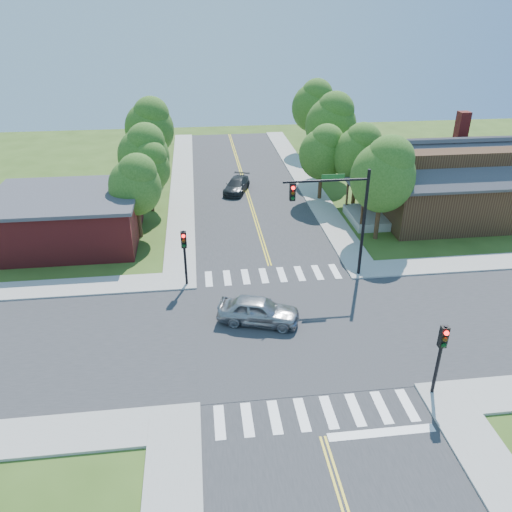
{
  "coord_description": "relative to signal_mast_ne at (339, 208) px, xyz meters",
  "views": [
    {
      "loc": [
        -4.55,
        -21.99,
        16.17
      ],
      "look_at": [
        -1.27,
        4.9,
        2.2
      ],
      "focal_mm": 35.0,
      "sensor_mm": 36.0,
      "label": 1
    }
  ],
  "objects": [
    {
      "name": "tree_w_b",
      "position": [
        -12.77,
        14.11,
        -0.06
      ],
      "size": [
        4.3,
        4.09,
        7.32
      ],
      "color": "#382314",
      "rests_on": "ground"
    },
    {
      "name": "tree_e_c",
      "position": [
        4.83,
        20.29,
        0.71
      ],
      "size": [
        4.99,
        4.74,
        8.48
      ],
      "color": "#382314",
      "rests_on": "ground"
    },
    {
      "name": "tree_w_a",
      "position": [
        -12.96,
        7.82,
        -0.58
      ],
      "size": [
        3.84,
        3.65,
        6.53
      ],
      "color": "#382314",
      "rests_on": "ground"
    },
    {
      "name": "car_silver",
      "position": [
        -5.52,
        -4.58,
        -4.08
      ],
      "size": [
        4.37,
        5.56,
        1.55
      ],
      "primitive_type": "imported",
      "rotation": [
        0.0,
        0.0,
        1.27
      ],
      "color": "#A2A4A8",
      "rests_on": "ground"
    },
    {
      "name": "tree_e_b",
      "position": [
        5.16,
        12.43,
        -0.12
      ],
      "size": [
        4.25,
        4.04,
        7.23
      ],
      "color": "#382314",
      "rests_on": "ground"
    },
    {
      "name": "tree_e_d",
      "position": [
        5.21,
        29.68,
        0.64
      ],
      "size": [
        4.93,
        4.69,
        8.38
      ],
      "color": "#382314",
      "rests_on": "ground"
    },
    {
      "name": "stop_bar",
      "position": [
        -1.41,
        -13.19,
        -4.85
      ],
      "size": [
        4.6,
        0.45,
        0.09
      ],
      "primitive_type": "cube",
      "color": "white",
      "rests_on": "ground"
    },
    {
      "name": "road_ns",
      "position": [
        -3.91,
        -5.59,
        -4.83
      ],
      "size": [
        10.0,
        90.0,
        0.04
      ],
      "primitive_type": "cube",
      "color": "#2D2D30",
      "rests_on": "ground"
    },
    {
      "name": "intersection_patch",
      "position": [
        -3.91,
        -5.59,
        -4.85
      ],
      "size": [
        10.2,
        10.2,
        0.06
      ],
      "primitive_type": "cube",
      "color": "#2D2D30",
      "rests_on": "ground"
    },
    {
      "name": "crosswalk_south",
      "position": [
        -3.91,
        -11.79,
        -4.8
      ],
      "size": [
        8.85,
        2.0,
        0.01
      ],
      "color": "white",
      "rests_on": "ground"
    },
    {
      "name": "house_ne",
      "position": [
        11.19,
        8.65,
        -1.52
      ],
      "size": [
        13.05,
        8.8,
        7.11
      ],
      "color": "#331C12",
      "rests_on": "ground"
    },
    {
      "name": "road_ew",
      "position": [
        -3.91,
        -5.59,
        -4.83
      ],
      "size": [
        90.0,
        10.0,
        0.04
      ],
      "primitive_type": "cube",
      "color": "#2D2D30",
      "rests_on": "ground"
    },
    {
      "name": "tree_e_a",
      "position": [
        4.78,
        5.31,
        0.34
      ],
      "size": [
        4.66,
        4.42,
        7.92
      ],
      "color": "#382314",
      "rests_on": "ground"
    },
    {
      "name": "car_dgrey",
      "position": [
        -4.87,
        16.84,
        -4.21
      ],
      "size": [
        4.55,
        5.53,
        1.28
      ],
      "primitive_type": "imported",
      "rotation": [
        0.0,
        0.0,
        -0.34
      ],
      "color": "#272A2B",
      "rests_on": "ground"
    },
    {
      "name": "ground",
      "position": [
        -3.91,
        -5.59,
        -4.85
      ],
      "size": [
        100.0,
        100.0,
        0.0
      ],
      "primitive_type": "plane",
      "color": "#354E18",
      "rests_on": "ground"
    },
    {
      "name": "building_nw",
      "position": [
        -18.11,
        7.61,
        -2.97
      ],
      "size": [
        10.4,
        8.4,
        3.73
      ],
      "color": "maroon",
      "rests_on": "ground"
    },
    {
      "name": "sidewalk_ne",
      "position": [
        11.9,
        10.23,
        -4.78
      ],
      "size": [
        40.0,
        40.0,
        0.14
      ],
      "color": "#9E9B93",
      "rests_on": "ground"
    },
    {
      "name": "signal_pole_se",
      "position": [
        1.69,
        -11.21,
        -2.19
      ],
      "size": [
        0.34,
        0.42,
        3.8
      ],
      "color": "black",
      "rests_on": "ground"
    },
    {
      "name": "crosswalk_north",
      "position": [
        -3.91,
        0.61,
        -4.8
      ],
      "size": [
        8.85,
        2.0,
        0.01
      ],
      "color": "white",
      "rests_on": "ground"
    },
    {
      "name": "tree_house",
      "position": [
        2.47,
        13.94,
        -0.37
      ],
      "size": [
        4.03,
        3.82,
        6.84
      ],
      "color": "#382314",
      "rests_on": "ground"
    },
    {
      "name": "sidewalk_nw",
      "position": [
        -19.73,
        10.23,
        -4.78
      ],
      "size": [
        40.0,
        40.0,
        0.14
      ],
      "color": "#9E9B93",
      "rests_on": "ground"
    },
    {
      "name": "tree_w_d",
      "position": [
        -12.82,
        31.83,
        -0.98
      ],
      "size": [
        3.48,
        3.31,
        5.92
      ],
      "color": "#382314",
      "rests_on": "ground"
    },
    {
      "name": "tree_w_c",
      "position": [
        -12.78,
        22.08,
        0.44
      ],
      "size": [
        4.75,
        4.51,
        8.07
      ],
      "color": "#382314",
      "rests_on": "ground"
    },
    {
      "name": "signal_mast_ne",
      "position": [
        0.0,
        0.0,
        0.0
      ],
      "size": [
        5.3,
        0.42,
        7.2
      ],
      "color": "black",
      "rests_on": "ground"
    },
    {
      "name": "tree_bldg",
      "position": [
        -12.38,
        13.01,
        -0.84
      ],
      "size": [
        3.6,
        3.42,
        6.12
      ],
      "color": "#382314",
      "rests_on": "ground"
    },
    {
      "name": "centerline",
      "position": [
        -3.91,
        -5.59,
        -4.8
      ],
      "size": [
        0.3,
        90.0,
        0.01
      ],
      "color": "yellow",
      "rests_on": "ground"
    },
    {
      "name": "signal_pole_nw",
      "position": [
        -9.51,
        -0.01,
        -2.19
      ],
      "size": [
        0.34,
        0.42,
        3.8
      ],
      "color": "black",
      "rests_on": "ground"
    }
  ]
}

